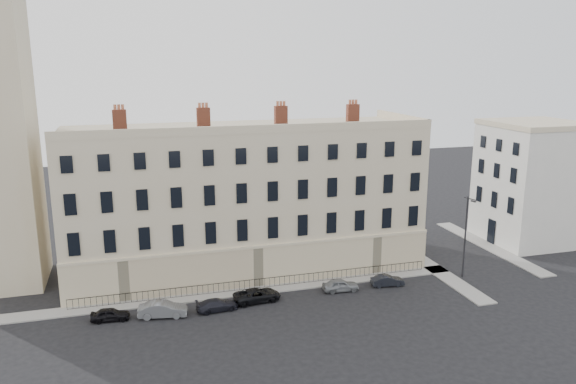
% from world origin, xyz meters
% --- Properties ---
extents(ground, '(160.00, 160.00, 0.00)m').
position_xyz_m(ground, '(0.00, 0.00, 0.00)').
color(ground, black).
rests_on(ground, ground).
extents(terrace, '(36.22, 12.22, 17.00)m').
position_xyz_m(terrace, '(-5.97, 11.97, 7.50)').
color(terrace, beige).
rests_on(terrace, ground).
extents(adjacent_building, '(10.00, 10.00, 14.00)m').
position_xyz_m(adjacent_building, '(29.00, 11.00, 7.00)').
color(adjacent_building, silver).
rests_on(adjacent_building, ground).
extents(pavement_terrace, '(48.00, 2.00, 0.12)m').
position_xyz_m(pavement_terrace, '(-10.00, 5.00, 0.06)').
color(pavement_terrace, gray).
rests_on(pavement_terrace, ground).
extents(pavement_east_return, '(2.00, 24.00, 0.12)m').
position_xyz_m(pavement_east_return, '(13.00, 8.00, 0.06)').
color(pavement_east_return, gray).
rests_on(pavement_east_return, ground).
extents(pavement_adjacent, '(2.00, 20.00, 0.12)m').
position_xyz_m(pavement_adjacent, '(23.00, 10.00, 0.06)').
color(pavement_adjacent, gray).
rests_on(pavement_adjacent, ground).
extents(railings, '(35.00, 0.04, 0.96)m').
position_xyz_m(railings, '(-6.00, 5.40, 0.55)').
color(railings, black).
rests_on(railings, ground).
extents(car_a, '(3.33, 1.55, 1.10)m').
position_xyz_m(car_a, '(-19.77, 2.36, 0.55)').
color(car_a, black).
rests_on(car_a, ground).
extents(car_b, '(4.35, 2.12, 1.37)m').
position_xyz_m(car_b, '(-15.43, 1.83, 0.69)').
color(car_b, slate).
rests_on(car_b, ground).
extents(car_c, '(3.82, 1.83, 1.07)m').
position_xyz_m(car_c, '(-10.74, 1.76, 0.54)').
color(car_c, black).
rests_on(car_c, ground).
extents(car_d, '(4.54, 2.45, 1.21)m').
position_xyz_m(car_d, '(-6.89, 2.67, 0.61)').
color(car_d, black).
rests_on(car_d, ground).
extents(car_e, '(3.59, 1.65, 1.19)m').
position_xyz_m(car_e, '(1.32, 2.73, 0.60)').
color(car_e, gray).
rests_on(car_e, ground).
extents(car_f, '(3.35, 1.50, 1.07)m').
position_xyz_m(car_f, '(6.20, 2.64, 0.53)').
color(car_f, black).
rests_on(car_f, ground).
extents(streetlamp, '(0.62, 1.81, 8.50)m').
position_xyz_m(streetlamp, '(14.60, 2.55, 4.71)').
color(streetlamp, '#2A2A2F').
rests_on(streetlamp, ground).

